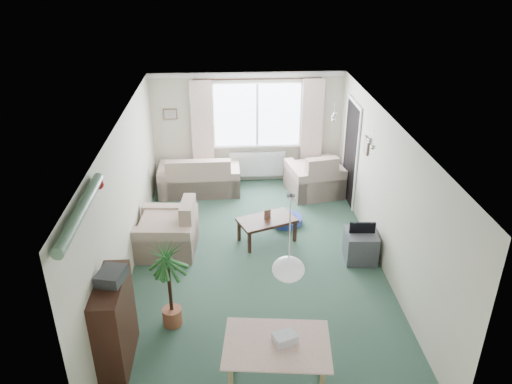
{
  "coord_description": "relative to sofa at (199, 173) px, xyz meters",
  "views": [
    {
      "loc": [
        -0.43,
        -6.8,
        4.66
      ],
      "look_at": [
        0.0,
        0.3,
        1.15
      ],
      "focal_mm": 35.0,
      "sensor_mm": 36.0,
      "label": 1
    }
  ],
  "objects": [
    {
      "name": "ground",
      "position": [
        1.04,
        -2.75,
        -0.42
      ],
      "size": [
        6.5,
        6.5,
        0.0
      ],
      "primitive_type": "plane",
      "color": "#294537"
    },
    {
      "name": "window",
      "position": [
        1.24,
        0.48,
        1.08
      ],
      "size": [
        1.8,
        0.03,
        1.3
      ],
      "primitive_type": "cube",
      "color": "white"
    },
    {
      "name": "curtain_rod",
      "position": [
        1.24,
        0.4,
        1.85
      ],
      "size": [
        2.6,
        0.03,
        0.03
      ],
      "primitive_type": "cube",
      "color": "black"
    },
    {
      "name": "curtain_left",
      "position": [
        0.09,
        0.38,
        0.85
      ],
      "size": [
        0.45,
        0.08,
        2.0
      ],
      "primitive_type": "cube",
      "color": "beige"
    },
    {
      "name": "curtain_right",
      "position": [
        2.39,
        0.38,
        0.85
      ],
      "size": [
        0.45,
        0.08,
        2.0
      ],
      "primitive_type": "cube",
      "color": "beige"
    },
    {
      "name": "radiator",
      "position": [
        1.24,
        0.44,
        -0.02
      ],
      "size": [
        1.2,
        0.1,
        0.55
      ],
      "primitive_type": "cube",
      "color": "white"
    },
    {
      "name": "doorway",
      "position": [
        3.03,
        -0.55,
        0.58
      ],
      "size": [
        0.03,
        0.95,
        2.0
      ],
      "primitive_type": "cube",
      "color": "black"
    },
    {
      "name": "pendant_lamp",
      "position": [
        1.24,
        -5.05,
        1.06
      ],
      "size": [
        0.36,
        0.36,
        0.36
      ],
      "primitive_type": "sphere",
      "color": "white"
    },
    {
      "name": "tinsel_garland",
      "position": [
        -0.88,
        -5.05,
        1.86
      ],
      "size": [
        1.6,
        1.6,
        0.12
      ],
      "primitive_type": "cylinder",
      "color": "#196626"
    },
    {
      "name": "bauble_cluster_a",
      "position": [
        2.34,
        -1.85,
        1.8
      ],
      "size": [
        0.2,
        0.2,
        0.2
      ],
      "primitive_type": "sphere",
      "color": "silver"
    },
    {
      "name": "bauble_cluster_b",
      "position": [
        2.64,
        -3.05,
        1.8
      ],
      "size": [
        0.2,
        0.2,
        0.2
      ],
      "primitive_type": "sphere",
      "color": "silver"
    },
    {
      "name": "wall_picture_back",
      "position": [
        -0.56,
        0.48,
        1.13
      ],
      "size": [
        0.28,
        0.03,
        0.22
      ],
      "primitive_type": "cube",
      "color": "brown"
    },
    {
      "name": "wall_picture_right",
      "position": [
        3.02,
        -1.55,
        1.13
      ],
      "size": [
        0.03,
        0.24,
        0.3
      ],
      "primitive_type": "cube",
      "color": "brown"
    },
    {
      "name": "sofa",
      "position": [
        0.0,
        0.0,
        0.0
      ],
      "size": [
        1.68,
        0.91,
        0.83
      ],
      "primitive_type": "cube",
      "rotation": [
        0.0,
        0.0,
        3.16
      ],
      "color": "beige",
      "rests_on": "ground"
    },
    {
      "name": "armchair_corner",
      "position": [
        2.39,
        -0.21,
        0.05
      ],
      "size": [
        1.21,
        1.16,
        0.93
      ],
      "primitive_type": "cube",
      "rotation": [
        0.0,
        0.0,
        3.34
      ],
      "color": "beige",
      "rests_on": "ground"
    },
    {
      "name": "armchair_left",
      "position": [
        -0.46,
        -2.22,
        0.04
      ],
      "size": [
        1.04,
        1.09,
        0.91
      ],
      "primitive_type": "cube",
      "rotation": [
        0.0,
        0.0,
        -1.64
      ],
      "color": "beige",
      "rests_on": "ground"
    },
    {
      "name": "coffee_table",
      "position": [
        1.25,
        -2.07,
        -0.2
      ],
      "size": [
        1.1,
        0.86,
        0.44
      ],
      "primitive_type": "cube",
      "rotation": [
        0.0,
        0.0,
        0.38
      ],
      "color": "black",
      "rests_on": "ground"
    },
    {
      "name": "photo_frame",
      "position": [
        1.26,
        -2.03,
        0.1
      ],
      "size": [
        0.12,
        0.06,
        0.16
      ],
      "primitive_type": "cube",
      "rotation": [
        0.0,
        0.0,
        0.37
      ],
      "color": "brown",
      "rests_on": "coffee_table"
    },
    {
      "name": "bookshelf",
      "position": [
        -0.8,
        -4.79,
        0.17
      ],
      "size": [
        0.32,
        0.97,
        1.18
      ],
      "primitive_type": "cube",
      "rotation": [
        0.0,
        0.0,
        0.0
      ],
      "color": "black",
      "rests_on": "ground"
    },
    {
      "name": "hifi_box",
      "position": [
        -0.77,
        -4.74,
        0.84
      ],
      "size": [
        0.35,
        0.4,
        0.14
      ],
      "primitive_type": "cube",
      "rotation": [
        0.0,
        0.0,
        -0.23
      ],
      "color": "#2F3034",
      "rests_on": "bookshelf"
    },
    {
      "name": "houseplant",
      "position": [
        -0.21,
        -4.14,
        0.25
      ],
      "size": [
        0.63,
        0.63,
        1.33
      ],
      "primitive_type": "cylinder",
      "rotation": [
        0.0,
        0.0,
        -0.11
      ],
      "color": "#1B502B",
      "rests_on": "ground"
    },
    {
      "name": "dining_table",
      "position": [
        1.1,
        -5.35,
        -0.08
      ],
      "size": [
        1.15,
        0.83,
        0.68
      ],
      "primitive_type": "cube",
      "rotation": [
        0.0,
        0.0,
        -0.11
      ],
      "color": "tan",
      "rests_on": "ground"
    },
    {
      "name": "gift_box",
      "position": [
        1.19,
        -5.32,
        0.32
      ],
      "size": [
        0.3,
        0.26,
        0.12
      ],
      "primitive_type": "cube",
      "rotation": [
        0.0,
        0.0,
        0.39
      ],
      "color": "silver",
      "rests_on": "dining_table"
    },
    {
      "name": "tv_cube",
      "position": [
        2.74,
        -2.73,
        -0.17
      ],
      "size": [
        0.54,
        0.58,
        0.5
      ],
      "primitive_type": "cube",
      "rotation": [
        0.0,
        0.0,
        -0.07
      ],
      "color": "#3C3C42",
      "rests_on": "ground"
    },
    {
      "name": "pet_bed",
      "position": [
        1.66,
        -1.46,
        -0.36
      ],
      "size": [
        0.74,
        0.74,
        0.12
      ],
      "primitive_type": "cylinder",
      "rotation": [
        0.0,
        0.0,
        0.24
      ],
      "color": "#204B96",
      "rests_on": "ground"
    }
  ]
}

